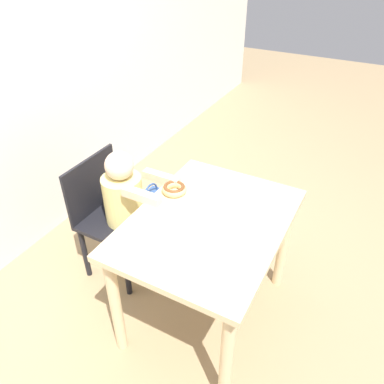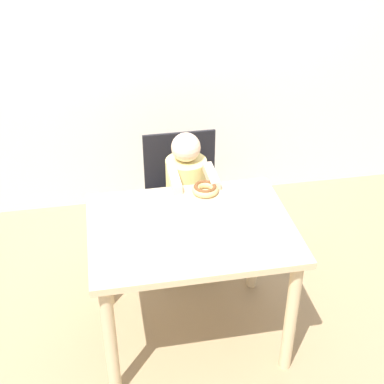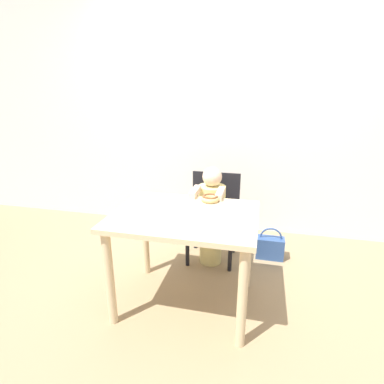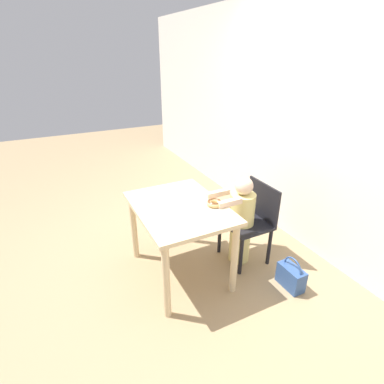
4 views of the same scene
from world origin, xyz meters
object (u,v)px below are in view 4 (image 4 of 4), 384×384
chair (250,220)px  handbag (291,276)px  child_figure (241,220)px  donut (214,203)px

chair → handbag: chair is taller
child_figure → handbag: 0.67m
chair → child_figure: size_ratio=0.88×
chair → donut: chair is taller
chair → donut: (0.04, -0.45, 0.32)m
handbag → donut: bearing=-133.2°
child_figure → handbag: child_figure is taller
chair → handbag: 0.63m
child_figure → donut: bearing=-82.6°
child_figure → handbag: (0.54, 0.20, -0.34)m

